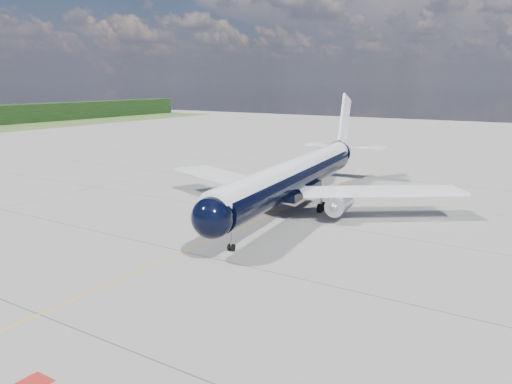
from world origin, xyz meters
TOP-DOWN VIEW (x-y plane):
  - ground at (0.00, 30.00)m, footprint 320.00×320.00m
  - taxiway_centerline at (0.00, 25.00)m, footprint 0.16×160.00m
  - red_marking at (6.80, -10.00)m, footprint 1.60×1.60m
  - main_airliner at (1.31, 29.62)m, footprint 38.54×47.23m

SIDE VIEW (x-z plane):
  - ground at x=0.00m, z-range 0.00..0.00m
  - taxiway_centerline at x=0.00m, z-range 0.00..0.01m
  - red_marking at x=6.80m, z-range 0.00..0.01m
  - main_airliner at x=1.31m, z-range -2.59..11.07m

